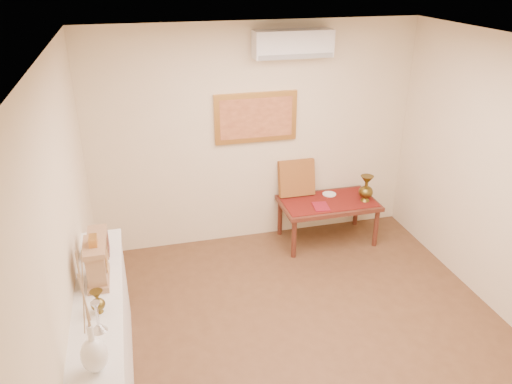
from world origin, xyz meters
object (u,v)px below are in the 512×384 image
object	(u,v)px
brass_urn_tall	(366,186)
mantel_clock	(97,263)
white_vase	(87,313)
display_ledge	(106,343)
low_table	(328,206)
wooden_chest	(99,243)

from	to	relation	value
brass_urn_tall	mantel_clock	world-z (taller)	mantel_clock
white_vase	display_ledge	xyz separation A→B (m)	(-0.02, 0.81, -0.93)
white_vase	mantel_clock	distance (m)	1.01
mantel_clock	low_table	world-z (taller)	mantel_clock
mantel_clock	low_table	size ratio (longest dim) A/B	0.34
display_ledge	mantel_clock	distance (m)	0.68
brass_urn_tall	low_table	world-z (taller)	brass_urn_tall
white_vase	wooden_chest	xyz separation A→B (m)	(-0.01, 1.38, -0.31)
brass_urn_tall	wooden_chest	xyz separation A→B (m)	(-3.11, -1.20, 0.34)
wooden_chest	low_table	size ratio (longest dim) A/B	0.20
display_ledge	mantel_clock	bearing A→B (deg)	85.27
brass_urn_tall	mantel_clock	xyz separation A→B (m)	(-3.11, -1.61, 0.39)
mantel_clock	low_table	bearing A→B (deg)	32.78
brass_urn_tall	mantel_clock	bearing A→B (deg)	-152.62
mantel_clock	wooden_chest	bearing A→B (deg)	90.35
white_vase	wooden_chest	world-z (taller)	white_vase
white_vase	mantel_clock	bearing A→B (deg)	90.45
white_vase	display_ledge	distance (m)	1.23
display_ledge	wooden_chest	bearing A→B (deg)	88.87
brass_urn_tall	white_vase	bearing A→B (deg)	-140.18
wooden_chest	low_table	xyz separation A→B (m)	(2.66, 1.31, -0.62)
brass_urn_tall	display_ledge	bearing A→B (deg)	-150.37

